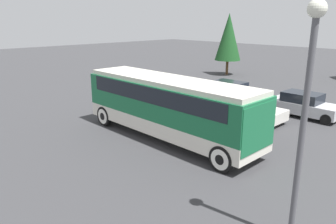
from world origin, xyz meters
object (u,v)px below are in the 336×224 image
Objects in this scene: tour_bus at (169,103)px; lamp_post at (307,95)px; parked_car_far at (244,108)px; parked_car_near at (230,92)px; parked_car_mid at (304,105)px.

lamp_post is (7.96, -3.14, 2.22)m from tour_bus.
parked_car_far is at bearing 129.61° from lamp_post.
parked_car_near is at bearing 105.66° from tour_bus.
lamp_post reaches higher than tour_bus.
lamp_post is (7.30, -8.82, 3.40)m from parked_car_far.
parked_car_far is (0.66, 5.68, -1.18)m from tour_bus.
parked_car_far is 0.76× the size of lamp_post.
tour_bus reaches higher than parked_car_far.
parked_car_near is 4.14m from parked_car_far.
parked_car_near is 0.71× the size of lamp_post.
parked_car_far is 11.94m from lamp_post.
tour_bus is 9.32m from parked_car_mid.
parked_car_far is at bearing 83.38° from tour_bus.
tour_bus reaches higher than parked_car_mid.
parked_car_mid is (2.91, 8.78, -1.13)m from tour_bus.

